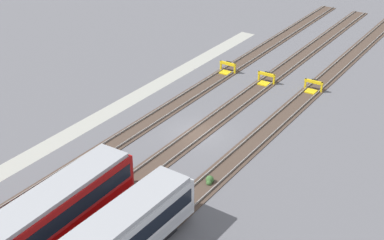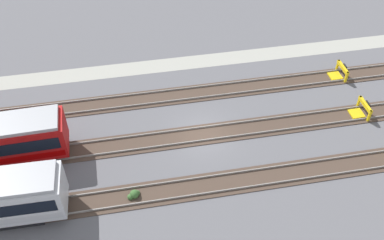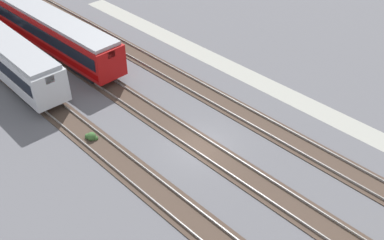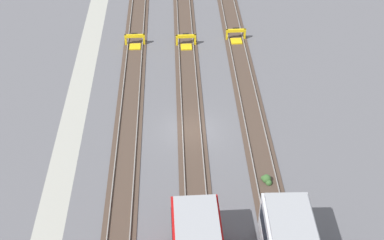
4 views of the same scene
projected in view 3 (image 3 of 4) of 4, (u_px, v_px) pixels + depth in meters
ground_plane at (201, 147)px, 31.18m from camera, size 400.00×400.00×0.00m
service_walkway at (284, 94)px, 36.51m from camera, size 54.00×2.00×0.01m
rail_track_nearest at (248, 116)px, 33.96m from camera, size 90.00×2.24×0.21m
rail_track_near_inner at (201, 146)px, 31.16m from camera, size 90.00×2.24×0.21m
rail_track_middle at (145, 182)px, 28.36m from camera, size 90.00×2.24×0.21m
subway_car_front_row_left_inner at (53, 31)px, 41.15m from camera, size 18.06×3.24×3.70m
subway_car_front_row_centre at (0, 49)px, 38.34m from camera, size 18.05×3.18×3.70m
weed_clump at (91, 137)px, 31.68m from camera, size 0.92×0.70×0.64m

